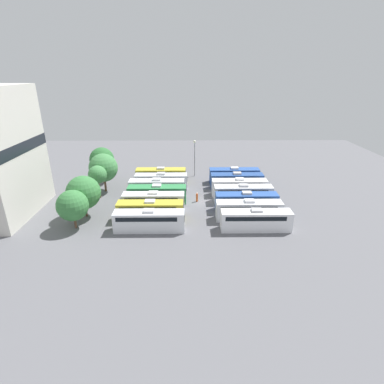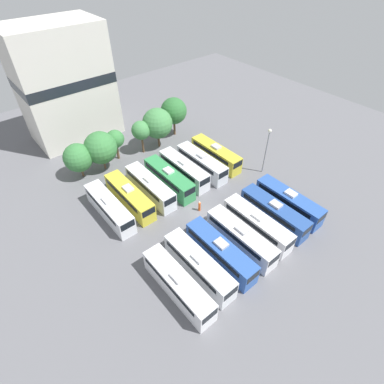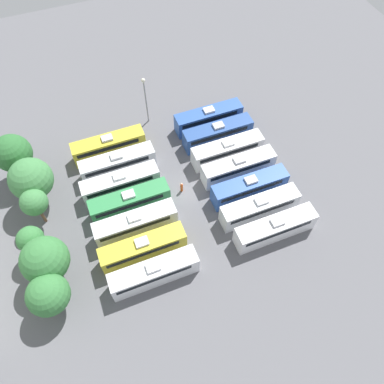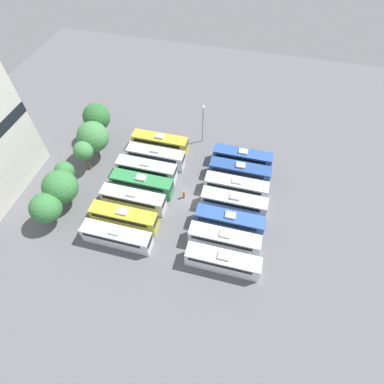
{
  "view_description": "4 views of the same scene",
  "coord_description": "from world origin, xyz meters",
  "views": [
    {
      "loc": [
        -50.73,
        1.93,
        22.55
      ],
      "look_at": [
        0.34,
        1.39,
        1.89
      ],
      "focal_mm": 28.0,
      "sensor_mm": 36.0,
      "label": 1
    },
    {
      "loc": [
        -20.99,
        -23.28,
        32.15
      ],
      "look_at": [
        0.03,
        1.93,
        2.83
      ],
      "focal_mm": 28.0,
      "sensor_mm": 36.0,
      "label": 2
    },
    {
      "loc": [
        -27.53,
        9.85,
        43.57
      ],
      "look_at": [
        -1.62,
        -0.33,
        1.84
      ],
      "focal_mm": 35.0,
      "sensor_mm": 36.0,
      "label": 3
    },
    {
      "loc": [
        -29.18,
        -8.46,
        41.23
      ],
      "look_at": [
        0.46,
        -0.9,
        1.69
      ],
      "focal_mm": 28.0,
      "sensor_mm": 36.0,
      "label": 4
    }
  ],
  "objects": [
    {
      "name": "bus_7",
      "position": [
        -10.49,
        7.98,
        1.7
      ],
      "size": [
        2.45,
        10.66,
        3.46
      ],
      "color": "silver",
      "rests_on": "ground_plane"
    },
    {
      "name": "bus_11",
      "position": [
        3.43,
        8.19,
        1.7
      ],
      "size": [
        2.45,
        10.66,
        3.46
      ],
      "color": "silver",
      "rests_on": "ground_plane"
    },
    {
      "name": "tree_2",
      "position": [
        -2.3,
        20.28,
        4.04
      ],
      "size": [
        3.21,
        3.21,
        5.71
      ],
      "color": "brown",
      "rests_on": "ground_plane"
    },
    {
      "name": "bus_13",
      "position": [
        10.6,
        8.02,
        1.7
      ],
      "size": [
        2.45,
        10.66,
        3.46
      ],
      "color": "gold",
      "rests_on": "ground_plane"
    },
    {
      "name": "worker_person",
      "position": [
        0.27,
        0.48,
        0.83
      ],
      "size": [
        0.36,
        0.36,
        1.78
      ],
      "color": "#CC4C19",
      "rests_on": "ground_plane"
    },
    {
      "name": "ground_plane",
      "position": [
        0.0,
        0.0,
        0.0
      ],
      "size": [
        106.54,
        106.54,
        0.0
      ],
      "primitive_type": "plane",
      "color": "slate"
    },
    {
      "name": "tree_1",
      "position": [
        -5.66,
        19.07,
        4.29
      ],
      "size": [
        5.51,
        5.51,
        7.05
      ],
      "color": "brown",
      "rests_on": "ground_plane"
    },
    {
      "name": "bus_8",
      "position": [
        -7.0,
        8.23,
        1.7
      ],
      "size": [
        2.45,
        10.66,
        3.46
      ],
      "color": "gold",
      "rests_on": "ground_plane"
    },
    {
      "name": "bus_4",
      "position": [
        3.43,
        -7.82,
        1.7
      ],
      "size": [
        2.45,
        10.66,
        3.46
      ],
      "color": "silver",
      "rests_on": "ground_plane"
    },
    {
      "name": "bus_0",
      "position": [
        -10.46,
        -8.15,
        1.7
      ],
      "size": [
        2.45,
        10.66,
        3.46
      ],
      "color": "white",
      "rests_on": "ground_plane"
    },
    {
      "name": "bus_1",
      "position": [
        -6.98,
        -7.72,
        1.7
      ],
      "size": [
        2.45,
        10.66,
        3.46
      ],
      "color": "silver",
      "rests_on": "ground_plane"
    },
    {
      "name": "tree_0",
      "position": [
        -9.58,
        19.51,
        3.78
      ],
      "size": [
        4.75,
        4.75,
        6.16
      ],
      "color": "brown",
      "rests_on": "ground_plane"
    },
    {
      "name": "tree_5",
      "position": [
        10.8,
        20.4,
        5.17
      ],
      "size": [
        5.1,
        5.1,
        7.73
      ],
      "color": "brown",
      "rests_on": "ground_plane"
    },
    {
      "name": "bus_5",
      "position": [
        7.01,
        -7.86,
        1.7
      ],
      "size": [
        2.45,
        10.66,
        3.46
      ],
      "color": "#284C93",
      "rests_on": "ground_plane"
    },
    {
      "name": "light_pole",
      "position": [
        14.89,
        0.66,
        5.63
      ],
      "size": [
        0.6,
        0.6,
        8.38
      ],
      "color": "gray",
      "rests_on": "ground_plane"
    },
    {
      "name": "bus_10",
      "position": [
        0.11,
        7.84,
        1.7
      ],
      "size": [
        2.45,
        10.66,
        3.46
      ],
      "color": "#338C4C",
      "rests_on": "ground_plane"
    },
    {
      "name": "bus_9",
      "position": [
        -3.36,
        8.11,
        1.7
      ],
      "size": [
        2.45,
        10.66,
        3.46
      ],
      "color": "silver",
      "rests_on": "ground_plane"
    },
    {
      "name": "tree_4",
      "position": [
        5.79,
        18.8,
        4.91
      ],
      "size": [
        5.59,
        5.59,
        7.72
      ],
      "color": "brown",
      "rests_on": "ground_plane"
    },
    {
      "name": "bus_2",
      "position": [
        -3.59,
        -7.93,
        1.7
      ],
      "size": [
        2.45,
        10.66,
        3.46
      ],
      "color": "#2D56A8",
      "rests_on": "ground_plane"
    },
    {
      "name": "tree_3",
      "position": [
        2.32,
        19.01,
        4.63
      ],
      "size": [
        3.42,
        3.42,
        6.37
      ],
      "color": "brown",
      "rests_on": "ground_plane"
    },
    {
      "name": "bus_3",
      "position": [
        0.06,
        -7.99,
        1.7
      ],
      "size": [
        2.45,
        10.66,
        3.46
      ],
      "color": "silver",
      "rests_on": "ground_plane"
    },
    {
      "name": "bus_12",
      "position": [
        6.92,
        7.66,
        1.7
      ],
      "size": [
        2.45,
        10.66,
        3.46
      ],
      "color": "silver",
      "rests_on": "ground_plane"
    },
    {
      "name": "bus_6",
      "position": [
        10.49,
        -7.82,
        1.7
      ],
      "size": [
        2.45,
        10.66,
        3.46
      ],
      "color": "#2D56A8",
      "rests_on": "ground_plane"
    }
  ]
}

